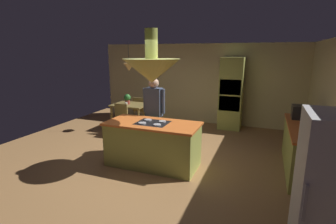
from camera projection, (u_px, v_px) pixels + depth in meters
The scene contains 18 objects.
ground at pixel (157, 161), 5.44m from camera, with size 8.16×8.16×0.00m, color #9E7042.
wall_back at pixel (199, 84), 8.27m from camera, with size 6.80×0.10×2.55m, color beige.
kitchen_island at pixel (153, 144), 5.15m from camera, with size 1.89×0.89×0.92m.
counter_run_right at pixel (304, 149), 4.87m from camera, with size 0.73×2.13×0.90m.
oven_tower at pixel (231, 94), 7.56m from camera, with size 0.66×0.62×2.14m.
refrigerator at pixel (336, 197), 2.53m from camera, with size 0.72×0.74×1.71m.
dining_table at pixel (130, 108), 7.61m from camera, with size 1.02×0.81×0.76m.
person_at_island at pixel (154, 110), 5.78m from camera, with size 0.53×0.23×1.72m.
range_hood at pixel (152, 69), 4.81m from camera, with size 1.10×1.10×1.00m.
pendant_light_over_table at pixel (129, 67), 7.33m from camera, with size 0.32×0.32×0.82m.
chair_facing_island at pixel (119, 117), 7.08m from camera, with size 0.40×0.40×0.87m.
chair_by_back_wall at pixel (140, 108), 8.21m from camera, with size 0.40×0.40×0.87m.
potted_plant_on_table at pixel (127, 99), 7.57m from camera, with size 0.20×0.20×0.30m.
cup_on_table at pixel (126, 104), 7.40m from camera, with size 0.07×0.07×0.09m, color white.
canister_flour at pixel (312, 131), 4.28m from camera, with size 0.13×0.13×0.15m, color #E0B78C.
canister_sugar at pixel (310, 128), 4.44m from camera, with size 0.11×0.11×0.15m, color #E0B78C.
canister_tea at pixel (309, 124), 4.60m from camera, with size 0.10×0.10×0.20m, color #E0B78C.
microwave_on_counter at pixel (304, 112), 5.31m from camera, with size 0.46×0.36×0.28m, color #232326.
Camera 1 is at (2.05, -4.62, 2.27)m, focal length 27.06 mm.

